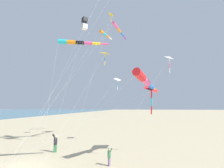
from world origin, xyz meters
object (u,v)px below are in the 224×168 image
object	(u,v)px
kite_windsock_black_fish_shape	(104,34)
kite_windsock_orange_high_right	(118,29)
kite_box_red_high_left	(85,24)
kite_windsock_rainbow_low_near	(77,42)
kite_delta_striped_overhead	(152,89)
kite_delta_blue_topmost	(111,15)
kite_delta_purple_drifting	(105,54)
person_adult_flyer	(55,142)
kite_delta_small_distant	(169,58)
person_child_green_jacket	(109,156)
kite_windsock_long_streamer_left	(145,80)
kite_delta_green_low_center	(118,80)

from	to	relation	value
kite_windsock_black_fish_shape	kite_windsock_orange_high_right	bearing A→B (deg)	-54.41
kite_box_red_high_left	kite_windsock_rainbow_low_near	distance (m)	2.83
kite_windsock_orange_high_right	kite_delta_striped_overhead	bearing A→B (deg)	-44.10
kite_delta_blue_topmost	kite_windsock_orange_high_right	distance (m)	2.90
kite_delta_purple_drifting	kite_windsock_rainbow_low_near	size ratio (longest dim) A/B	1.09
kite_windsock_black_fish_shape	person_adult_flyer	bearing A→B (deg)	-106.12
person_adult_flyer	kite_delta_small_distant	size ratio (longest dim) A/B	0.20
kite_windsock_orange_high_right	kite_windsock_rainbow_low_near	distance (m)	6.75
kite_delta_small_distant	person_child_green_jacket	bearing A→B (deg)	-171.40
kite_windsock_orange_high_right	kite_box_red_high_left	bearing A→B (deg)	-144.75
person_adult_flyer	kite_delta_striped_overhead	size ratio (longest dim) A/B	0.14
kite_delta_small_distant	kite_windsock_long_streamer_left	world-z (taller)	kite_delta_small_distant
kite_windsock_orange_high_right	kite_delta_purple_drifting	xyz separation A→B (m)	(-2.83, 3.27, -2.51)
kite_delta_striped_overhead	kite_windsock_black_fish_shape	xyz separation A→B (m)	(-7.79, 9.01, 11.88)
kite_box_red_high_left	kite_windsock_black_fish_shape	bearing A→B (deg)	83.58
kite_box_red_high_left	kite_delta_purple_drifting	distance (m)	6.86
kite_delta_striped_overhead	kite_windsock_orange_high_right	world-z (taller)	kite_windsock_orange_high_right
kite_box_red_high_left	kite_delta_purple_drifting	size ratio (longest dim) A/B	1.11
person_child_green_jacket	kite_delta_small_distant	world-z (taller)	kite_delta_small_distant
person_adult_flyer	kite_delta_small_distant	bearing A→B (deg)	-8.65
kite_delta_striped_overhead	kite_windsock_black_fish_shape	world-z (taller)	kite_windsock_black_fish_shape
person_child_green_jacket	kite_delta_small_distant	bearing A→B (deg)	8.60
kite_delta_green_low_center	kite_delta_small_distant	bearing A→B (deg)	-50.16
kite_delta_blue_topmost	kite_windsock_rainbow_low_near	size ratio (longest dim) A/B	1.39
kite_delta_purple_drifting	kite_windsock_rainbow_low_near	world-z (taller)	kite_delta_purple_drifting
kite_delta_purple_drifting	kite_windsock_rainbow_low_near	bearing A→B (deg)	-113.80
kite_delta_striped_overhead	kite_delta_blue_topmost	distance (m)	14.39
person_child_green_jacket	kite_windsock_long_streamer_left	distance (m)	7.48
kite_delta_blue_topmost	kite_windsock_long_streamer_left	xyz separation A→B (m)	(4.76, -7.15, -11.95)
kite_delta_striped_overhead	kite_delta_blue_topmost	xyz separation A→B (m)	(-5.56, 4.39, 12.53)
kite_windsock_black_fish_shape	kite_delta_green_low_center	bearing A→B (deg)	-56.31
person_child_green_jacket	kite_windsock_long_streamer_left	bearing A→B (deg)	19.61
kite_windsock_long_streamer_left	kite_delta_purple_drifting	xyz separation A→B (m)	(-6.39, 10.24, 6.80)
kite_box_red_high_left	kite_delta_green_low_center	bearing A→B (deg)	34.50
person_child_green_jacket	kite_windsock_rainbow_low_near	bearing A→B (deg)	137.14
kite_delta_striped_overhead	kite_windsock_long_streamer_left	size ratio (longest dim) A/B	1.33
person_child_green_jacket	kite_delta_purple_drifting	world-z (taller)	kite_delta_purple_drifting
person_adult_flyer	person_child_green_jacket	distance (m)	7.24
person_adult_flyer	kite_delta_small_distant	xyz separation A→B (m)	(12.21, -1.86, 8.36)
kite_windsock_black_fish_shape	kite_box_red_high_left	xyz separation A→B (m)	(-0.88, -7.84, -2.28)
kite_delta_purple_drifting	kite_windsock_orange_high_right	bearing A→B (deg)	-49.09
kite_delta_small_distant	kite_windsock_long_streamer_left	size ratio (longest dim) A/B	0.94
kite_delta_small_distant	kite_delta_green_low_center	world-z (taller)	kite_delta_small_distant
person_adult_flyer	kite_delta_green_low_center	xyz separation A→B (m)	(6.26, 5.27, 7.81)
kite_delta_purple_drifting	kite_box_red_high_left	bearing A→B (deg)	-103.22
kite_windsock_long_streamer_left	person_adult_flyer	bearing A→B (deg)	171.21
person_adult_flyer	kite_delta_blue_topmost	xyz separation A→B (m)	(5.19, 5.61, 18.35)
kite_delta_green_low_center	person_child_green_jacket	bearing A→B (deg)	-86.71
person_child_green_jacket	kite_delta_striped_overhead	distance (m)	8.27
kite_box_red_high_left	kite_windsock_long_streamer_left	world-z (taller)	kite_box_red_high_left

